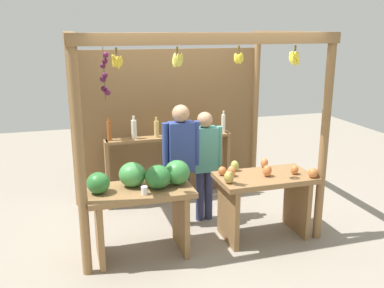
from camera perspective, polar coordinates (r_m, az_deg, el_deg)
name	(u,v)px	position (r m, az deg, el deg)	size (l,w,h in m)	color
ground_plane	(188,219)	(5.88, -0.54, -10.04)	(12.00, 12.00, 0.00)	gray
market_stall	(179,109)	(5.83, -1.82, 4.66)	(2.90, 2.01, 2.47)	olive
fruit_counter_left	(143,193)	(4.81, -6.56, -6.60)	(1.23, 0.64, 1.08)	olive
fruit_counter_right	(263,192)	(5.30, 9.52, -6.31)	(1.17, 0.66, 0.94)	olive
bottle_shelf_unit	(168,150)	(6.23, -3.17, -0.86)	(1.85, 0.22, 1.34)	olive
vendor_man	(181,155)	(5.39, -1.48, -1.48)	(0.48, 0.22, 1.61)	#3A3B49
vendor_woman	(205,157)	(5.58, 1.69, -1.79)	(0.48, 0.20, 1.48)	navy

